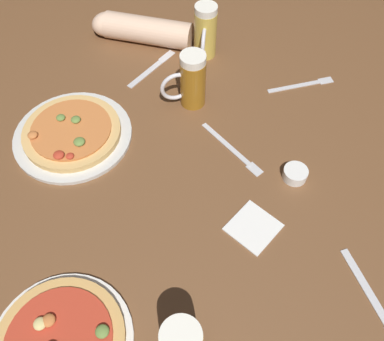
% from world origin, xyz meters
% --- Properties ---
extents(ground_plane, '(2.40, 2.40, 0.03)m').
position_xyz_m(ground_plane, '(0.00, 0.00, -0.01)').
color(ground_plane, brown).
extents(pizza_plate_far, '(0.33, 0.33, 0.05)m').
position_xyz_m(pizza_plate_far, '(-0.27, 0.24, 0.02)').
color(pizza_plate_far, silver).
rests_on(pizza_plate_far, ground_plane).
extents(beer_mug_dark, '(0.08, 0.13, 0.18)m').
position_xyz_m(beer_mug_dark, '(0.20, 0.44, 0.09)').
color(beer_mug_dark, gold).
rests_on(beer_mug_dark, ground_plane).
extents(beer_mug_pale, '(0.13, 0.07, 0.17)m').
position_xyz_m(beer_mug_pale, '(0.09, 0.25, 0.09)').
color(beer_mug_pale, '#9E6619').
rests_on(beer_mug_pale, ground_plane).
extents(ramekin_sauce, '(0.06, 0.06, 0.03)m').
position_xyz_m(ramekin_sauce, '(0.25, -0.10, 0.01)').
color(ramekin_sauce, white).
rests_on(ramekin_sauce, ground_plane).
extents(napkin_folded, '(0.15, 0.15, 0.01)m').
position_xyz_m(napkin_folded, '(0.09, -0.20, 0.00)').
color(napkin_folded, white).
rests_on(napkin_folded, ground_plane).
extents(fork_left, '(0.10, 0.22, 0.01)m').
position_xyz_m(fork_left, '(0.13, 0.04, 0.00)').
color(fork_left, silver).
rests_on(fork_left, ground_plane).
extents(knife_right, '(0.19, 0.13, 0.01)m').
position_xyz_m(knife_right, '(0.02, 0.43, 0.00)').
color(knife_right, silver).
rests_on(knife_right, ground_plane).
extents(fork_spare, '(0.22, 0.04, 0.01)m').
position_xyz_m(fork_spare, '(0.44, 0.20, 0.00)').
color(fork_spare, silver).
rests_on(fork_spare, ground_plane).
extents(knife_spare, '(0.02, 0.24, 0.01)m').
position_xyz_m(knife_spare, '(0.26, -0.45, 0.00)').
color(knife_spare, silver).
rests_on(knife_spare, ground_plane).
extents(diner_arm, '(0.32, 0.24, 0.09)m').
position_xyz_m(diner_arm, '(0.02, 0.59, 0.04)').
color(diner_arm, beige).
rests_on(diner_arm, ground_plane).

